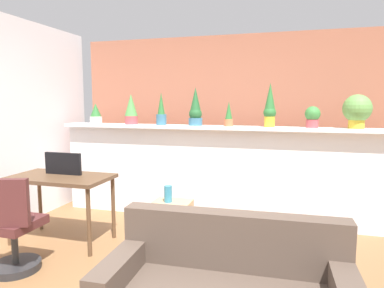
# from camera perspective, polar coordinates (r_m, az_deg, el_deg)

# --- Properties ---
(divider_wall) EXTENTS (4.25, 0.16, 1.21)m
(divider_wall) POSITION_cam_1_polar(r_m,az_deg,el_deg) (4.60, 3.53, -5.02)
(divider_wall) COLOR white
(divider_wall) RESTS_ON ground
(plant_shelf) EXTENTS (4.25, 0.31, 0.04)m
(plant_shelf) POSITION_cam_1_polar(r_m,az_deg,el_deg) (4.48, 3.48, 2.74)
(plant_shelf) COLOR white
(plant_shelf) RESTS_ON divider_wall
(brick_wall_behind) EXTENTS (4.25, 0.10, 2.50)m
(brick_wall_behind) POSITION_cam_1_polar(r_m,az_deg,el_deg) (5.10, 5.05, 3.46)
(brick_wall_behind) COLOR #AD664C
(brick_wall_behind) RESTS_ON ground
(potted_plant_0) EXTENTS (0.17, 0.17, 0.29)m
(potted_plant_0) POSITION_cam_1_polar(r_m,az_deg,el_deg) (5.10, -15.59, 4.77)
(potted_plant_0) COLOR silver
(potted_plant_0) RESTS_ON plant_shelf
(potted_plant_1) EXTENTS (0.18, 0.18, 0.42)m
(potted_plant_1) POSITION_cam_1_polar(r_m,az_deg,el_deg) (4.86, -10.01, 5.68)
(potted_plant_1) COLOR #B7474C
(potted_plant_1) RESTS_ON plant_shelf
(potted_plant_2) EXTENTS (0.14, 0.14, 0.43)m
(potted_plant_2) POSITION_cam_1_polar(r_m,az_deg,el_deg) (4.67, -5.10, 5.35)
(potted_plant_2) COLOR #386B84
(potted_plant_2) RESTS_ON plant_shelf
(potted_plant_3) EXTENTS (0.18, 0.18, 0.50)m
(potted_plant_3) POSITION_cam_1_polar(r_m,az_deg,el_deg) (4.53, 0.58, 5.75)
(potted_plant_3) COLOR #386B84
(potted_plant_3) RESTS_ON plant_shelf
(potted_plant_4) EXTENTS (0.11, 0.11, 0.31)m
(potted_plant_4) POSITION_cam_1_polar(r_m,az_deg,el_deg) (4.41, 6.08, 4.75)
(potted_plant_4) COLOR #C66B42
(potted_plant_4) RESTS_ON plant_shelf
(potted_plant_5) EXTENTS (0.15, 0.15, 0.54)m
(potted_plant_5) POSITION_cam_1_polar(r_m,az_deg,el_deg) (4.36, 12.72, 6.07)
(potted_plant_5) COLOR gold
(potted_plant_5) RESTS_ON plant_shelf
(potted_plant_6) EXTENTS (0.18, 0.18, 0.26)m
(potted_plant_6) POSITION_cam_1_polar(r_m,az_deg,el_deg) (4.40, 19.26, 4.33)
(potted_plant_6) COLOR #B7474C
(potted_plant_6) RESTS_ON plant_shelf
(potted_plant_7) EXTENTS (0.32, 0.32, 0.40)m
(potted_plant_7) POSITION_cam_1_polar(r_m,az_deg,el_deg) (4.45, 25.58, 5.10)
(potted_plant_7) COLOR gold
(potted_plant_7) RESTS_ON plant_shelf
(desk) EXTENTS (1.10, 0.60, 0.75)m
(desk) POSITION_cam_1_polar(r_m,az_deg,el_deg) (4.11, -20.83, -6.09)
(desk) COLOR brown
(desk) RESTS_ON ground
(tv_monitor) EXTENTS (0.45, 0.04, 0.25)m
(tv_monitor) POSITION_cam_1_polar(r_m,az_deg,el_deg) (4.14, -20.49, -3.03)
(tv_monitor) COLOR black
(tv_monitor) RESTS_ON desk
(office_chair) EXTENTS (0.51, 0.51, 0.91)m
(office_chair) POSITION_cam_1_polar(r_m,az_deg,el_deg) (3.62, -27.68, -12.76)
(office_chair) COLOR #262628
(office_chair) RESTS_ON ground
(side_cube_shelf) EXTENTS (0.40, 0.41, 0.50)m
(side_cube_shelf) POSITION_cam_1_polar(r_m,az_deg,el_deg) (3.79, -3.55, -13.30)
(side_cube_shelf) COLOR tan
(side_cube_shelf) RESTS_ON ground
(vase_on_shelf) EXTENTS (0.08, 0.08, 0.18)m
(vase_on_shelf) POSITION_cam_1_polar(r_m,az_deg,el_deg) (3.72, -3.97, -8.21)
(vase_on_shelf) COLOR teal
(vase_on_shelf) RESTS_ON side_cube_shelf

